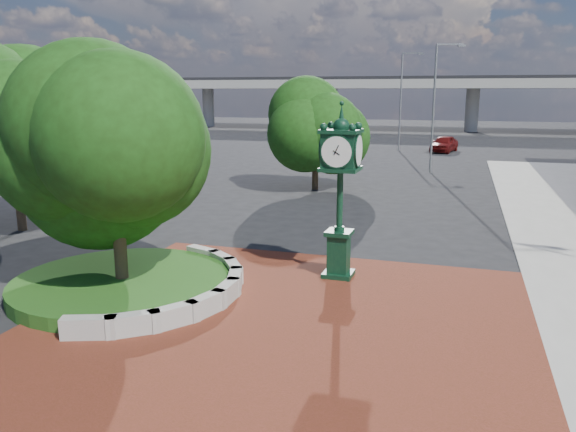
% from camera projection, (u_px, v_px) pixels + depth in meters
% --- Properties ---
extents(ground, '(200.00, 200.00, 0.00)m').
position_uv_depth(ground, '(291.00, 311.00, 14.55)').
color(ground, black).
rests_on(ground, ground).
extents(plaza, '(12.00, 12.00, 0.04)m').
position_uv_depth(plaza, '(279.00, 325.00, 13.61)').
color(plaza, maroon).
rests_on(plaza, ground).
extents(planter_wall, '(2.96, 6.77, 0.54)m').
position_uv_depth(planter_wall, '(196.00, 290.00, 15.27)').
color(planter_wall, '#9E9B93').
rests_on(planter_wall, ground).
extents(grass_bed, '(6.10, 6.10, 0.40)m').
position_uv_depth(grass_bed, '(123.00, 284.00, 15.95)').
color(grass_bed, '#164814').
rests_on(grass_bed, ground).
extents(overpass, '(90.00, 12.00, 7.50)m').
position_uv_depth(overpass, '(435.00, 84.00, 78.45)').
color(overpass, '#9E9B93').
rests_on(overpass, ground).
extents(tree_planter, '(5.20, 5.20, 6.33)m').
position_uv_depth(tree_planter, '(114.00, 161.00, 15.18)').
color(tree_planter, '#38281C').
rests_on(tree_planter, ground).
extents(tree_northwest, '(5.60, 5.60, 6.93)m').
position_uv_depth(tree_northwest, '(12.00, 128.00, 22.06)').
color(tree_northwest, '#38281C').
rests_on(tree_northwest, ground).
extents(tree_street, '(4.40, 4.40, 5.45)m').
position_uv_depth(tree_street, '(316.00, 133.00, 31.78)').
color(tree_street, '#38281C').
rests_on(tree_street, ground).
extents(post_clock, '(1.12, 1.12, 5.20)m').
position_uv_depth(post_clock, '(340.00, 185.00, 16.55)').
color(post_clock, black).
rests_on(post_clock, ground).
extents(parked_car, '(2.77, 4.78, 1.53)m').
position_uv_depth(parked_car, '(444.00, 144.00, 52.07)').
color(parked_car, '#580D0C').
rests_on(parked_car, ground).
extents(street_lamp_near, '(1.92, 0.63, 8.66)m').
position_uv_depth(street_lamp_near, '(437.00, 98.00, 38.14)').
color(street_lamp_near, slate).
rests_on(street_lamp_near, ground).
extents(street_lamp_far, '(2.02, 0.26, 9.02)m').
position_uv_depth(street_lamp_far, '(403.00, 94.00, 52.47)').
color(street_lamp_far, slate).
rests_on(street_lamp_far, ground).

